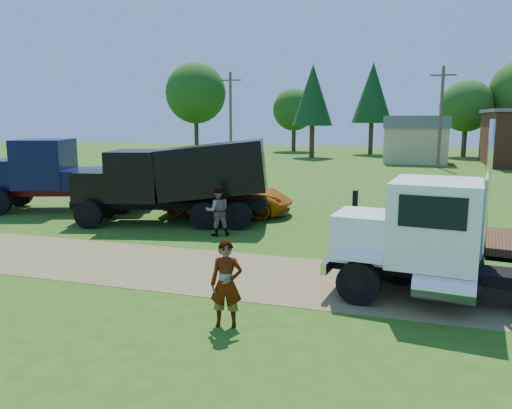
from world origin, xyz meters
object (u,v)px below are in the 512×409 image
(white_semi_tractor, at_px, (437,241))
(orange_pickup, at_px, (228,197))
(navy_truck, at_px, (61,174))
(black_dump_truck, at_px, (178,178))
(spectator_a, at_px, (226,284))

(white_semi_tractor, xyz_separation_m, orange_pickup, (-8.79, 9.03, -0.67))
(white_semi_tractor, relative_size, navy_truck, 0.92)
(black_dump_truck, distance_m, orange_pickup, 3.11)
(black_dump_truck, relative_size, navy_truck, 1.05)
(white_semi_tractor, relative_size, orange_pickup, 1.23)
(white_semi_tractor, xyz_separation_m, spectator_a, (-4.33, -2.97, -0.56))
(orange_pickup, bearing_deg, navy_truck, 92.58)
(spectator_a, bearing_deg, orange_pickup, 98.23)
(white_semi_tractor, distance_m, spectator_a, 5.28)
(black_dump_truck, xyz_separation_m, orange_pickup, (1.28, 2.60, -1.13))
(white_semi_tractor, height_order, spectator_a, white_semi_tractor)
(black_dump_truck, distance_m, spectator_a, 11.06)
(white_semi_tractor, height_order, navy_truck, white_semi_tractor)
(spectator_a, bearing_deg, white_semi_tractor, 22.33)
(navy_truck, bearing_deg, orange_pickup, -10.23)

